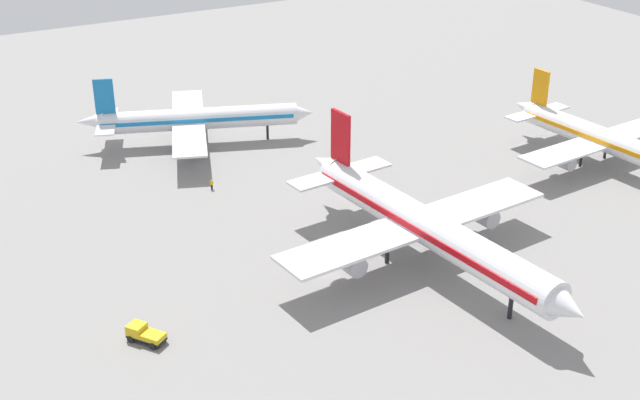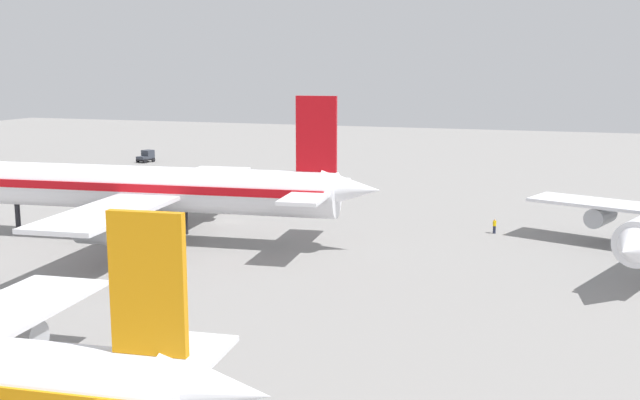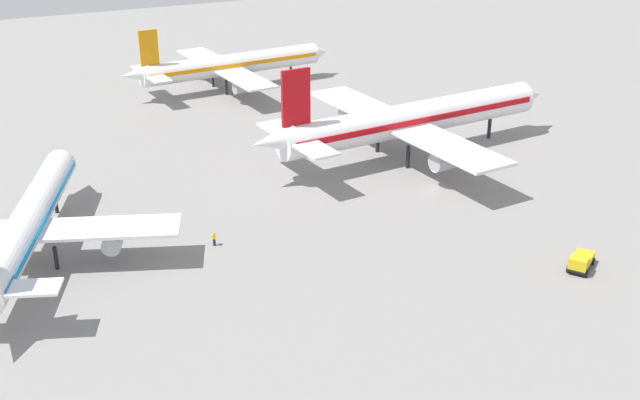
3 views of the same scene
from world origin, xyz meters
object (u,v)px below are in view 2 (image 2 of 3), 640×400
airplane_at_gate (145,188)px  ground_crew_worker (494,226)px  pushback_tractor (284,182)px  baggage_tug (147,156)px

airplane_at_gate → ground_crew_worker: 38.58m
pushback_tractor → ground_crew_worker: bearing=-68.0°
airplane_at_gate → ground_crew_worker: bearing=-161.7°
airplane_at_gate → pushback_tractor: size_ratio=10.90×
baggage_tug → ground_crew_worker: size_ratio=2.13×
baggage_tug → ground_crew_worker: baggage_tug is taller
baggage_tug → pushback_tractor: (21.02, 36.64, -0.19)m
pushback_tractor → airplane_at_gate: bearing=-126.3°
pushback_tractor → ground_crew_worker: (22.43, 33.90, -0.12)m
airplane_at_gate → ground_crew_worker: size_ratio=30.71×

